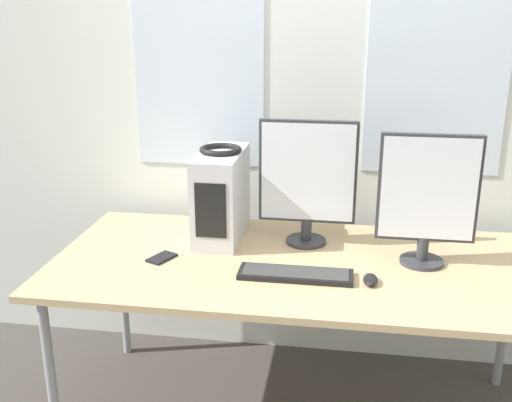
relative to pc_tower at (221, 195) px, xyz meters
The scene contains 9 objects.
wall_back 0.67m from the pc_tower, 44.64° to the left, with size 8.00×0.07×2.70m.
desk 0.50m from the pc_tower, 31.23° to the right, with size 2.04×0.94×0.76m.
pc_tower is the anchor object (origin of this frame).
headphones 0.21m from the pc_tower, 90.00° to the left, with size 0.18×0.18×0.02m.
monitor_main 0.39m from the pc_tower, ahead, with size 0.42×0.18×0.55m.
monitor_right_near 0.88m from the pc_tower, 11.19° to the right, with size 0.39×0.18×0.53m.
keyboard 0.56m from the pc_tower, 45.73° to the right, with size 0.44×0.13×0.02m.
mouse 0.78m from the pc_tower, 30.88° to the right, with size 0.05×0.10×0.03m.
cell_phone 0.40m from the pc_tower, 123.80° to the right, with size 0.12×0.14×0.01m.
Camera 1 is at (0.16, -1.78, 1.75)m, focal length 42.00 mm.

